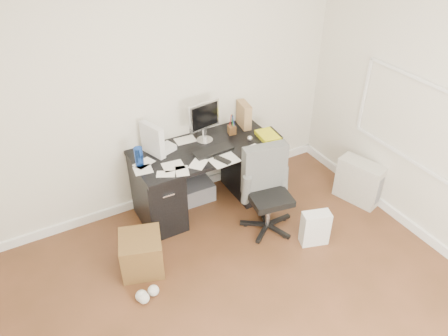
# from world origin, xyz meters

# --- Properties ---
(ground) EXTENTS (4.00, 4.00, 0.00)m
(ground) POSITION_xyz_m (0.00, 0.00, 0.00)
(ground) COLOR #472C16
(ground) RESTS_ON ground
(room_shell) EXTENTS (4.02, 4.02, 2.71)m
(room_shell) POSITION_xyz_m (0.03, 0.03, 1.66)
(room_shell) COLOR silver
(room_shell) RESTS_ON ground
(desk) EXTENTS (1.50, 0.70, 0.75)m
(desk) POSITION_xyz_m (0.30, 1.65, 0.40)
(desk) COLOR black
(desk) RESTS_ON ground
(loose_papers) EXTENTS (1.10, 0.60, 0.00)m
(loose_papers) POSITION_xyz_m (0.10, 1.60, 0.75)
(loose_papers) COLOR silver
(loose_papers) RESTS_ON desk
(lcd_monitor) EXTENTS (0.39, 0.26, 0.46)m
(lcd_monitor) POSITION_xyz_m (0.36, 1.77, 0.98)
(lcd_monitor) COLOR silver
(lcd_monitor) RESTS_ON desk
(keyboard) EXTENTS (0.43, 0.17, 0.02)m
(keyboard) POSITION_xyz_m (0.34, 1.54, 0.76)
(keyboard) COLOR black
(keyboard) RESTS_ON desk
(computer_mouse) EXTENTS (0.07, 0.07, 0.06)m
(computer_mouse) POSITION_xyz_m (0.78, 1.54, 0.78)
(computer_mouse) COLOR silver
(computer_mouse) RESTS_ON desk
(travel_mug) EXTENTS (0.11, 0.11, 0.19)m
(travel_mug) POSITION_xyz_m (-0.39, 1.68, 0.84)
(travel_mug) COLOR #163A9A
(travel_mug) RESTS_ON desk
(white_binder) EXTENTS (0.22, 0.32, 0.33)m
(white_binder) POSITION_xyz_m (-0.20, 1.80, 0.92)
(white_binder) COLOR silver
(white_binder) RESTS_ON desk
(magazine_file) EXTENTS (0.15, 0.25, 0.28)m
(magazine_file) POSITION_xyz_m (0.89, 1.85, 0.89)
(magazine_file) COLOR olive
(magazine_file) RESTS_ON desk
(pen_cup) EXTENTS (0.11, 0.11, 0.23)m
(pen_cup) POSITION_xyz_m (0.69, 1.77, 0.87)
(pen_cup) COLOR #503317
(pen_cup) RESTS_ON desk
(yellow_book) EXTENTS (0.23, 0.28, 0.05)m
(yellow_book) POSITION_xyz_m (0.99, 1.51, 0.77)
(yellow_book) COLOR yellow
(yellow_book) RESTS_ON desk
(paper_remote) EXTENTS (0.29, 0.24, 0.02)m
(paper_remote) POSITION_xyz_m (0.37, 1.35, 0.76)
(paper_remote) COLOR silver
(paper_remote) RESTS_ON desk
(office_chair) EXTENTS (0.60, 0.60, 0.92)m
(office_chair) POSITION_xyz_m (0.69, 1.00, 0.46)
(office_chair) COLOR #4B4D4B
(office_chair) RESTS_ON ground
(pc_tower) EXTENTS (0.36, 0.54, 0.49)m
(pc_tower) POSITION_xyz_m (1.84, 0.91, 0.25)
(pc_tower) COLOR #B6B3A5
(pc_tower) RESTS_ON ground
(shopping_bag) EXTENTS (0.32, 0.27, 0.37)m
(shopping_bag) POSITION_xyz_m (0.98, 0.59, 0.19)
(shopping_bag) COLOR silver
(shopping_bag) RESTS_ON ground
(wicker_basket) EXTENTS (0.47, 0.47, 0.38)m
(wicker_basket) POSITION_xyz_m (-0.65, 1.10, 0.19)
(wicker_basket) COLOR #523018
(wicker_basket) RESTS_ON ground
(desk_printer) EXTENTS (0.36, 0.30, 0.21)m
(desk_printer) POSITION_xyz_m (0.26, 1.80, 0.10)
(desk_printer) COLOR slate
(desk_printer) RESTS_ON ground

